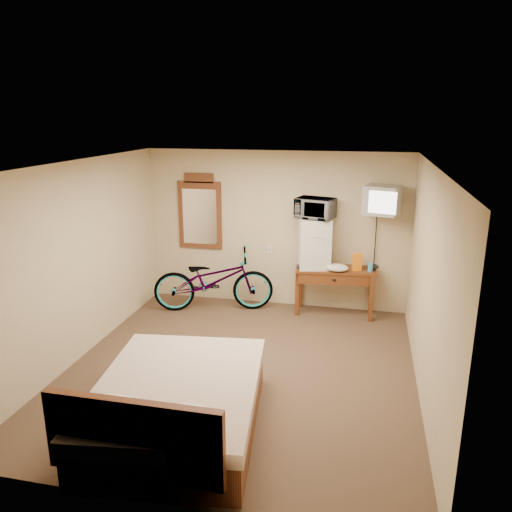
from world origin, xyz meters
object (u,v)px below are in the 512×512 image
(mini_fridge, at_px, (314,243))
(desk, at_px, (335,277))
(bicycle, at_px, (214,280))
(bed, at_px, (176,406))
(microwave, at_px, (315,208))
(crt_television, at_px, (382,200))
(wall_mirror, at_px, (200,212))
(blue_cup, at_px, (370,267))

(mini_fridge, bearing_deg, desk, -4.53)
(bicycle, distance_m, bed, 3.23)
(bed, bearing_deg, microwave, 74.25)
(bicycle, bearing_deg, microwave, -97.30)
(crt_television, xyz_separation_m, bicycle, (-2.52, -0.22, -1.34))
(microwave, bearing_deg, wall_mirror, -170.99)
(bicycle, height_order, bed, bicycle)
(crt_television, bearing_deg, desk, -178.34)
(microwave, bearing_deg, mini_fridge, -107.44)
(wall_mirror, bearing_deg, crt_television, -5.00)
(mini_fridge, xyz_separation_m, crt_television, (0.97, -0.01, 0.70))
(mini_fridge, distance_m, bed, 3.64)
(microwave, distance_m, bed, 3.80)
(wall_mirror, bearing_deg, blue_cup, -5.76)
(mini_fridge, xyz_separation_m, wall_mirror, (-1.91, 0.24, 0.35))
(desk, xyz_separation_m, bicycle, (-1.89, -0.20, -0.12))
(microwave, relative_size, wall_mirror, 0.45)
(blue_cup, height_order, bicycle, bicycle)
(mini_fridge, distance_m, crt_television, 1.19)
(desk, bearing_deg, crt_television, 1.66)
(desk, xyz_separation_m, bed, (-1.30, -3.38, -0.32))
(desk, relative_size, mini_fridge, 1.63)
(microwave, distance_m, bicycle, 1.96)
(crt_television, bearing_deg, microwave, 179.44)
(mini_fridge, bearing_deg, blue_cup, -2.49)
(microwave, xyz_separation_m, wall_mirror, (-1.91, 0.24, -0.19))
(desk, distance_m, microwave, 1.11)
(wall_mirror, relative_size, bed, 0.56)
(microwave, height_order, bed, microwave)
(wall_mirror, bearing_deg, desk, -6.83)
(mini_fridge, distance_m, wall_mirror, 1.95)
(mini_fridge, relative_size, wall_mirror, 0.62)
(microwave, height_order, bicycle, microwave)
(microwave, height_order, wall_mirror, wall_mirror)
(microwave, bearing_deg, bicycle, -155.24)
(crt_television, xyz_separation_m, bed, (-1.93, -3.39, -1.54))
(desk, relative_size, bed, 0.56)
(mini_fridge, bearing_deg, bicycle, -171.49)
(blue_cup, height_order, wall_mirror, wall_mirror)
(desk, relative_size, blue_cup, 9.75)
(wall_mirror, relative_size, bicycle, 0.65)
(blue_cup, relative_size, crt_television, 0.20)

